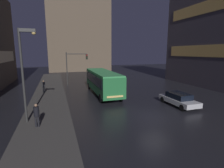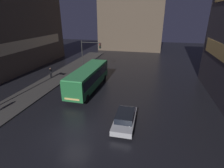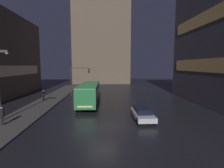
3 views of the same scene
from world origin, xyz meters
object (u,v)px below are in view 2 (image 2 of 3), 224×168
(car_taxi, at_px, (125,119))
(pedestrian_mid, at_px, (51,72))
(traffic_light_main, at_px, (89,51))
(bus_near, at_px, (88,76))

(car_taxi, relative_size, pedestrian_mid, 2.72)
(pedestrian_mid, bearing_deg, car_taxi, -67.16)
(car_taxi, bearing_deg, traffic_light_main, -60.02)
(traffic_light_main, bearing_deg, bus_near, -70.86)
(car_taxi, distance_m, traffic_light_main, 18.10)
(bus_near, distance_m, pedestrian_mid, 8.07)
(bus_near, relative_size, pedestrian_mid, 6.20)
(car_taxi, distance_m, pedestrian_mid, 17.19)
(car_taxi, bearing_deg, pedestrian_mid, -36.79)
(bus_near, bearing_deg, pedestrian_mid, -19.43)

